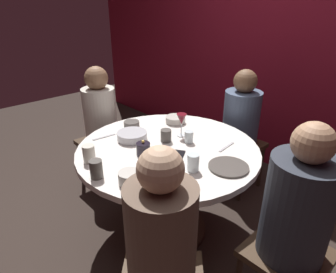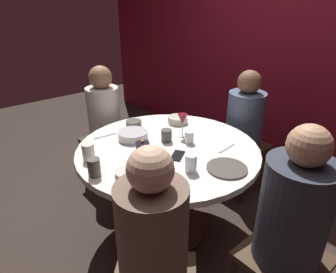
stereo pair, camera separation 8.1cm
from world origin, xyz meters
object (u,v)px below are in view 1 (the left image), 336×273
object	(u,v)px
bowl_serving_large	(132,136)
cup_center_front	(193,163)
bowl_salad_center	(132,124)
cup_by_right_diner	(89,154)
seated_diner_right	(297,211)
bowl_small_white	(129,178)
wine_glass	(181,120)
seated_diner_front_right	(161,241)
cup_far_edge	(166,136)
seated_diner_back	(241,118)
bowl_sauce_side	(175,120)
cell_phone	(178,155)
cup_by_left_diner	(189,137)
dining_table	(168,167)
dinner_plate	(228,167)
candle_holder	(143,149)
seated_diner_left	(100,116)
cup_near_candle	(96,169)

from	to	relation	value
bowl_serving_large	cup_center_front	bearing A→B (deg)	0.86
bowl_salad_center	cup_by_right_diner	world-z (taller)	cup_by_right_diner
seated_diner_right	cup_center_front	xyz separation A→B (m)	(-0.60, -0.10, 0.06)
bowl_small_white	wine_glass	bearing A→B (deg)	110.23
seated_diner_front_right	cup_by_right_diner	distance (m)	0.81
cup_by_right_diner	cup_far_edge	world-z (taller)	cup_by_right_diner
seated_diner_back	bowl_sauce_side	size ratio (longest dim) A/B	7.02
cell_phone	cup_by_left_diner	distance (m)	0.22
wine_glass	bowl_serving_large	bearing A→B (deg)	-122.93
seated_diner_back	cup_far_edge	size ratio (longest dim) A/B	12.85
dining_table	cup_by_left_diner	size ratio (longest dim) A/B	14.57
wine_glass	cup_by_right_diner	distance (m)	0.72
dinner_plate	candle_holder	bearing A→B (deg)	-150.56
bowl_sauce_side	bowl_serving_large	bearing A→B (deg)	-88.27
cup_by_left_diner	bowl_serving_large	bearing A→B (deg)	-139.60
seated_diner_left	seated_diner_front_right	size ratio (longest dim) A/B	0.98
dining_table	cup_center_front	size ratio (longest dim) A/B	11.62
seated_diner_front_right	bowl_sauce_side	xyz separation A→B (m)	(-0.89, 0.96, 0.04)
wine_glass	cup_near_candle	world-z (taller)	wine_glass
seated_diner_left	candle_holder	bearing A→B (deg)	-12.66
seated_diner_back	bowl_sauce_side	xyz separation A→B (m)	(-0.28, -0.55, 0.06)
dining_table	candle_holder	bearing A→B (deg)	-98.42
cell_phone	cup_far_edge	xyz separation A→B (m)	(-0.22, 0.09, 0.04)
bowl_small_white	dining_table	bearing A→B (deg)	111.01
cup_near_candle	cup_center_front	distance (m)	0.57
cup_near_candle	bowl_salad_center	bearing A→B (deg)	127.50
seated_diner_back	bowl_serving_large	bearing A→B (deg)	-14.78
cup_by_left_diner	candle_holder	bearing A→B (deg)	-102.62
cell_phone	cup_near_candle	bearing A→B (deg)	-137.87
cell_phone	cup_near_candle	distance (m)	0.55
bowl_small_white	cup_far_edge	size ratio (longest dim) A/B	1.37
seated_diner_front_right	bowl_salad_center	size ratio (longest dim) A/B	9.57
dinner_plate	cup_far_edge	world-z (taller)	cup_far_edge
seated_diner_front_right	cup_by_left_diner	distance (m)	0.96
wine_glass	dinner_plate	distance (m)	0.55
cup_near_candle	cup_by_right_diner	xyz separation A→B (m)	(-0.18, 0.06, 0.00)
candle_holder	seated_diner_left	bearing A→B (deg)	167.34
bowl_sauce_side	cup_by_right_diner	xyz separation A→B (m)	(0.09, -0.85, 0.03)
bowl_salad_center	cup_by_left_diner	distance (m)	0.52
cup_center_front	seated_diner_back	bearing A→B (deg)	108.26
seated_diner_back	bowl_small_white	xyz separation A→B (m)	(0.18, -1.36, 0.06)
wine_glass	bowl_small_white	size ratio (longest dim) A/B	1.43
bowl_salad_center	bowl_small_white	distance (m)	0.80
seated_diner_right	cup_far_edge	world-z (taller)	seated_diner_right
bowl_small_white	cup_far_edge	distance (m)	0.57
bowl_serving_large	cup_near_candle	bearing A→B (deg)	-59.95
seated_diner_left	cup_by_left_diner	size ratio (longest dim) A/B	13.40
seated_diner_left	cell_phone	world-z (taller)	seated_diner_left
dinner_plate	bowl_serving_large	distance (m)	0.75
candle_holder	dinner_plate	world-z (taller)	candle_holder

